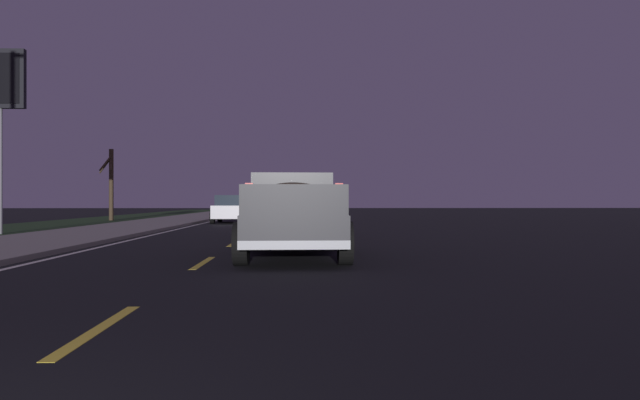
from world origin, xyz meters
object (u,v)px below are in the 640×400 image
object	(u,v)px
sedan_red	(299,208)
sedan_white	(232,209)
sedan_tan	(290,214)
pickup_truck	(292,212)
bare_tree_far	(111,182)

from	to	relation	value
sedan_red	sedan_white	size ratio (longest dim) A/B	1.01
sedan_tan	pickup_truck	bearing A→B (deg)	-178.63
pickup_truck	bare_tree_far	xyz separation A→B (m)	(24.62, 11.76, 1.41)
sedan_tan	sedan_white	bearing A→B (deg)	15.21
sedan_red	sedan_white	bearing A→B (deg)	142.13
bare_tree_far	pickup_truck	bearing A→B (deg)	-154.48
pickup_truck	bare_tree_far	size ratio (longest dim) A/B	1.22
sedan_white	sedan_tan	xyz separation A→B (m)	(-12.71, -3.45, 0.00)
pickup_truck	sedan_white	size ratio (longest dim) A/B	1.24
pickup_truck	bare_tree_far	bearing A→B (deg)	25.52
sedan_red	sedan_tan	distance (m)	17.48
sedan_white	bare_tree_far	xyz separation A→B (m)	(4.49, 8.12, 1.60)
pickup_truck	sedan_tan	world-z (taller)	pickup_truck
sedan_red	sedan_tan	bearing A→B (deg)	179.17
sedan_tan	sedan_red	bearing A→B (deg)	-0.83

